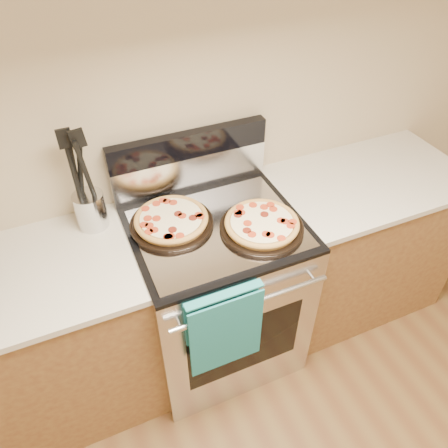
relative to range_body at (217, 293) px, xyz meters
name	(u,v)px	position (x,y,z in m)	size (l,w,h in m)	color
wall_back	(183,102)	(0.00, 0.35, 0.90)	(4.00, 4.00, 0.00)	#C7B38F
range_body	(217,293)	(0.00, 0.00, 0.00)	(0.76, 0.68, 0.90)	#B7B7BC
oven_window	(245,345)	(0.00, -0.34, 0.00)	(0.56, 0.01, 0.40)	black
cooktop	(216,226)	(0.00, 0.00, 0.46)	(0.76, 0.68, 0.02)	black
backsplash_lower	(190,172)	(0.00, 0.31, 0.56)	(0.76, 0.06, 0.18)	silver
backsplash_upper	(189,144)	(0.00, 0.31, 0.71)	(0.76, 0.06, 0.12)	black
oven_handle	(252,303)	(0.00, -0.38, 0.35)	(0.03, 0.03, 0.70)	silver
dish_towel	(224,328)	(-0.12, -0.38, 0.25)	(0.32, 0.05, 0.42)	#1A8574
foil_sheet	(218,228)	(0.00, -0.03, 0.47)	(0.70, 0.55, 0.01)	gray
cabinet_left	(38,349)	(-0.88, 0.03, -0.01)	(1.00, 0.62, 0.88)	brown
countertop_left	(6,284)	(-0.88, 0.03, 0.45)	(1.02, 0.64, 0.03)	#B7B2A5
cabinet_right	(354,244)	(0.88, 0.03, -0.01)	(1.00, 0.62, 0.88)	brown
countertop_right	(371,180)	(0.88, 0.03, 0.45)	(1.02, 0.64, 0.03)	#B7B2A5
pepperoni_pizza_back	(171,221)	(-0.18, 0.07, 0.50)	(0.36, 0.36, 0.05)	#AD6F34
pepperoni_pizza_front	(262,225)	(0.17, -0.11, 0.50)	(0.36, 0.36, 0.05)	#AD6F34
utensil_crock	(91,210)	(-0.49, 0.23, 0.54)	(0.13, 0.13, 0.17)	silver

